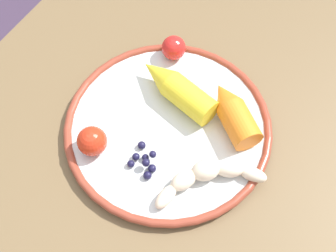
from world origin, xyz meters
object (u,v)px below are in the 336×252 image
object	(u,v)px
dining_table	(179,157)
blueberry_pile	(144,161)
carrot_yellow	(177,88)
tomato_near	(174,48)
plate	(168,127)
carrot_orange	(233,113)
tomato_mid	(92,141)
banana	(207,176)

from	to	relation	value
dining_table	blueberry_pile	bearing A→B (deg)	169.03
carrot_yellow	tomato_near	xyz separation A→B (m)	(0.07, 0.04, -0.00)
tomato_near	plate	bearing A→B (deg)	-153.13
plate	dining_table	bearing A→B (deg)	-67.39
carrot_orange	tomato_mid	xyz separation A→B (m)	(-0.14, 0.15, -0.00)
blueberry_pile	tomato_near	distance (m)	0.20
plate	tomato_mid	distance (m)	0.12
dining_table	blueberry_pile	distance (m)	0.13
carrot_yellow	tomato_near	distance (m)	0.08
carrot_orange	tomato_near	distance (m)	0.15
banana	blueberry_pile	world-z (taller)	banana
banana	blueberry_pile	xyz separation A→B (m)	(-0.02, 0.09, -0.00)
banana	tomato_mid	world-z (taller)	tomato_mid
dining_table	plate	distance (m)	0.10
carrot_orange	tomato_mid	bearing A→B (deg)	133.68
tomato_near	tomato_mid	xyz separation A→B (m)	(-0.21, 0.01, 0.00)
banana	carrot_yellow	size ratio (longest dim) A/B	0.88
tomato_mid	banana	bearing A→B (deg)	-76.25
dining_table	carrot_orange	bearing A→B (deg)	-50.05
tomato_near	tomato_mid	bearing A→B (deg)	176.37
dining_table	blueberry_pile	size ratio (longest dim) A/B	25.54
carrot_orange	carrot_yellow	size ratio (longest dim) A/B	0.78
plate	banana	world-z (taller)	banana
banana	tomato_near	bearing A→B (deg)	42.32
banana	dining_table	bearing A→B (deg)	53.66
plate	tomato_mid	size ratio (longest dim) A/B	7.22
carrot_orange	tomato_near	xyz separation A→B (m)	(0.06, 0.14, -0.00)
carrot_orange	tomato_mid	size ratio (longest dim) A/B	2.56
dining_table	tomato_near	world-z (taller)	tomato_near
dining_table	carrot_orange	world-z (taller)	carrot_orange
blueberry_pile	dining_table	bearing A→B (deg)	-10.97
tomato_near	banana	bearing A→B (deg)	-137.68
carrot_orange	tomato_mid	world-z (taller)	same
carrot_yellow	blueberry_pile	distance (m)	0.12
plate	blueberry_pile	size ratio (longest dim) A/B	6.40
dining_table	banana	bearing A→B (deg)	-126.34
carrot_orange	carrot_yellow	world-z (taller)	same
carrot_orange	tomato_near	world-z (taller)	carrot_orange
tomato_mid	tomato_near	bearing A→B (deg)	-3.63
carrot_orange	blueberry_pile	distance (m)	0.15
carrot_orange	tomato_near	size ratio (longest dim) A/B	2.81
dining_table	plate	size ratio (longest dim) A/B	3.99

